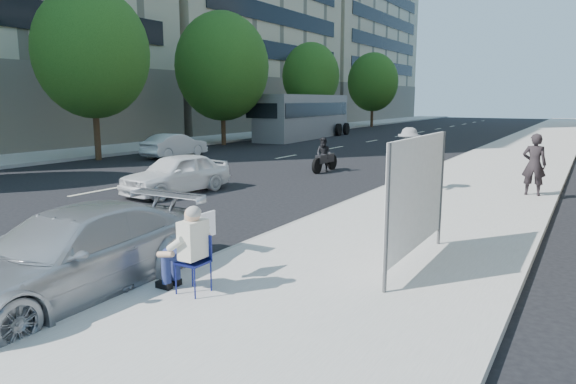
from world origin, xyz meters
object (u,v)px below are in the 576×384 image
Objects in this scene: bus at (305,117)px; parked_sedan at (71,255)px; pedestrian_woman at (534,164)px; protest_banner at (417,193)px; seated_protester at (188,243)px; jogger at (408,159)px; white_sedan_mid at (175,145)px; white_sedan_near at (176,173)px; motorcycle at (324,156)px.

parked_sedan is at bearing -71.41° from bus.
pedestrian_woman is 8.27m from protest_banner.
seated_protester is at bearing 25.16° from parked_sedan.
seated_protester is at bearing 91.86° from jogger.
seated_protester is at bearing 134.83° from white_sedan_mid.
protest_banner is at bearing 110.84° from jogger.
jogger is 0.52× the size of white_sedan_near.
seated_protester reaches higher than white_sedan_mid.
seated_protester is at bearing -69.56° from motorcycle.
white_sedan_near is at bearing 31.47° from jogger.
white_sedan_mid is at bearing 126.57° from parked_sedan.
white_sedan_mid is (-7.30, 7.72, -0.03)m from white_sedan_near.
protest_banner is at bearing -54.39° from motorcycle.
white_sedan_near is (-6.33, 6.54, -0.24)m from seated_protester.
motorcycle is at bearing 99.71° from parked_sedan.
parked_sedan is at bearing -50.56° from white_sedan_near.
parked_sedan is 19.30m from white_sedan_mid.
white_sedan_mid is at bearing -14.79° from jogger.
protest_banner is at bearing 145.96° from white_sedan_mid.
motorcycle is (-2.95, 14.16, -0.03)m from parked_sedan.
motorcycle is at bearing 108.76° from seated_protester.
pedestrian_woman is at bearing 82.91° from protest_banner.
jogger reaches higher than white_sedan_near.
seated_protester is 10.14m from jogger.
motorcycle is at bearing 81.79° from white_sedan_near.
jogger reaches higher than parked_sedan.
white_sedan_near is at bearing 134.05° from seated_protester.
protest_banner is (2.49, 2.91, 0.53)m from seated_protester.
motorcycle is (9.10, -0.92, 0.03)m from white_sedan_mid.
white_sedan_near is 24.40m from bus.
jogger is 7.32m from white_sedan_near.
protest_banner reaches higher than pedestrian_woman.
white_sedan_near is 1.01× the size of white_sedan_mid.
bus reaches higher than pedestrian_woman.
white_sedan_mid is at bearing -12.04° from pedestrian_woman.
motorcycle reaches higher than parked_sedan.
bus reaches higher than white_sedan_near.
jogger is at bearing 79.56° from parked_sedan.
bus reaches higher than protest_banner.
jogger is at bearing 89.82° from seated_protester.
jogger is 0.42× the size of parked_sedan.
seated_protester is 11.65m from pedestrian_woman.
pedestrian_woman reaches higher than white_sedan_mid.
protest_banner reaches higher than seated_protester.
white_sedan_mid is 0.30× the size of bus.
parked_sedan is (-4.07, -3.72, -0.74)m from protest_banner.
motorcycle is (-4.53, 13.35, -0.24)m from seated_protester.
protest_banner is 9.57m from white_sedan_near.
parked_sedan is at bearing 83.66° from jogger.
protest_banner is 0.82× the size of white_sedan_near.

